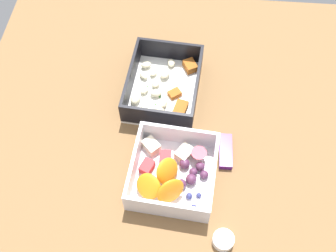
# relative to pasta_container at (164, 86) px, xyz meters

# --- Properties ---
(table_surface) EXTENTS (0.80, 0.80, 0.02)m
(table_surface) POSITION_rel_pasta_container_xyz_m (0.10, 0.02, -0.03)
(table_surface) COLOR brown
(table_surface) RESTS_ON ground
(pasta_container) EXTENTS (0.19, 0.15, 0.06)m
(pasta_container) POSITION_rel_pasta_container_xyz_m (0.00, 0.00, 0.00)
(pasta_container) COLOR white
(pasta_container) RESTS_ON table_surface
(fruit_bowl) EXTENTS (0.16, 0.16, 0.06)m
(fruit_bowl) POSITION_rel_pasta_container_xyz_m (0.19, 0.03, 0.00)
(fruit_bowl) COLOR white
(fruit_bowl) RESTS_ON table_surface
(candy_bar) EXTENTS (0.07, 0.03, 0.01)m
(candy_bar) POSITION_rel_pasta_container_xyz_m (0.13, 0.13, -0.01)
(candy_bar) COLOR #51197A
(candy_bar) RESTS_ON table_surface
(paper_cup_liner) EXTENTS (0.04, 0.04, 0.02)m
(paper_cup_liner) POSITION_rel_pasta_container_xyz_m (0.30, 0.13, -0.01)
(paper_cup_liner) COLOR white
(paper_cup_liner) RESTS_ON table_surface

